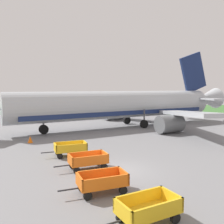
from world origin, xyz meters
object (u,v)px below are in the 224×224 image
Objects in this scene: baggage_cart_second_in_row at (101,182)px; traffic_cone_near_plane at (30,139)px; airplane at (126,105)px; baggage_cart_fourth_in_row at (70,148)px; baggage_cart_nearest at (147,209)px; baggage_cart_third_in_row at (87,160)px.

traffic_cone_near_plane is (-7.64, 11.69, -0.27)m from baggage_cart_second_in_row.
airplane is 9.68× the size of baggage_cart_second_in_row.
traffic_cone_near_plane is (-4.81, 4.71, -0.27)m from baggage_cart_fourth_in_row.
baggage_cart_fourth_in_row is 6.74m from traffic_cone_near_plane.
baggage_cart_nearest is 0.97× the size of baggage_cart_fourth_in_row.
baggage_cart_third_in_row is at bearing 115.01° from baggage_cart_nearest.
baggage_cart_third_in_row is (-3.64, -18.11, -2.45)m from airplane.
baggage_cart_second_in_row is 5.41× the size of traffic_cone_near_plane.
baggage_cart_second_in_row is 1.01× the size of baggage_cart_third_in_row.
baggage_cart_nearest is (-0.57, -24.69, -2.45)m from airplane.
baggage_cart_fourth_in_row is at bearing 112.05° from baggage_cart_second_in_row.
baggage_cart_second_in_row is at bearing -73.58° from baggage_cart_third_in_row.
baggage_cart_second_in_row is 1.00× the size of baggage_cart_fourth_in_row.
airplane is 15.99m from baggage_cart_fourth_in_row.
baggage_cart_fourth_in_row is (-2.83, 6.98, 0.00)m from baggage_cart_second_in_row.
baggage_cart_fourth_in_row is at bearing -109.87° from airplane.
baggage_cart_second_in_row is 7.53m from baggage_cart_fourth_in_row.
airplane reaches higher than baggage_cart_third_in_row.
airplane is 22.12m from baggage_cart_second_in_row.
airplane reaches higher than baggage_cart_nearest.
baggage_cart_fourth_in_row is 5.43× the size of traffic_cone_near_plane.
baggage_cart_nearest is at bearing -55.37° from baggage_cart_second_in_row.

